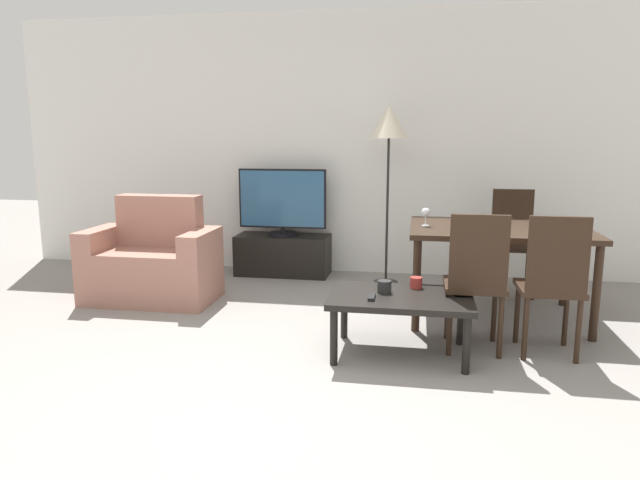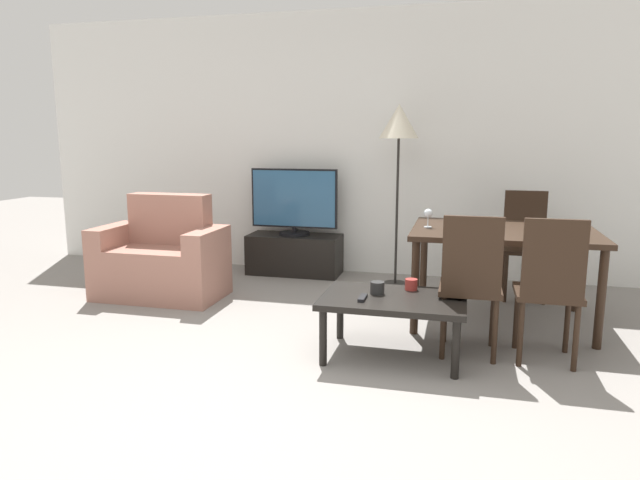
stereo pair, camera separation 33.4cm
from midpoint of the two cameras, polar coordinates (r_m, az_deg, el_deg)
ground_plane at (r=3.05m, az=-5.67°, el=-17.88°), size 18.00×18.00×0.00m
wall_back at (r=6.03m, az=5.39°, el=9.47°), size 7.21×0.06×2.70m
armchair at (r=5.30m, az=-13.78°, el=-2.00°), size 1.11×0.63×0.92m
tv_stand at (r=6.01m, az=-0.97°, el=-1.45°), size 0.97×0.42×0.42m
tv at (r=5.92m, az=-0.99°, el=3.79°), size 0.92×0.32×0.69m
coffee_table at (r=3.79m, az=9.87°, el=-6.34°), size 0.93×0.62×0.41m
dining_table at (r=4.65m, az=19.83°, el=0.08°), size 1.37×1.01×0.74m
dining_chair_near at (r=3.86m, az=17.27°, el=-3.80°), size 0.40×0.40×0.95m
dining_chair_far at (r=5.49m, az=21.45°, el=0.08°), size 0.40×0.40×0.95m
dining_chair_near_right at (r=3.92m, az=24.30°, el=-4.06°), size 0.40×0.40×0.95m
floor_lamp at (r=5.48m, az=9.67°, el=10.99°), size 0.37×0.37×1.73m
remote_primary at (r=3.96m, az=14.75°, el=-4.94°), size 0.04×0.15×0.02m
remote_secondary at (r=3.69m, az=6.89°, el=-5.79°), size 0.04×0.15×0.02m
cup_white_near at (r=3.82m, az=8.26°, el=-4.78°), size 0.09×0.09×0.08m
cup_colored_far at (r=3.96m, az=11.51°, el=-4.40°), size 0.08×0.08×0.07m
wine_glass_left at (r=4.53m, az=12.85°, el=2.49°), size 0.07×0.07×0.15m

